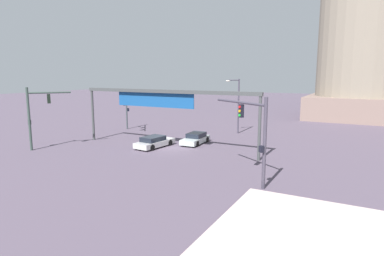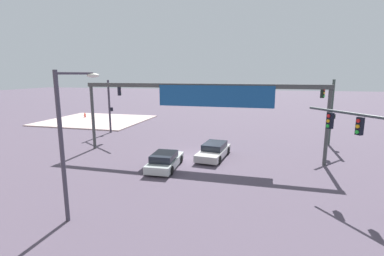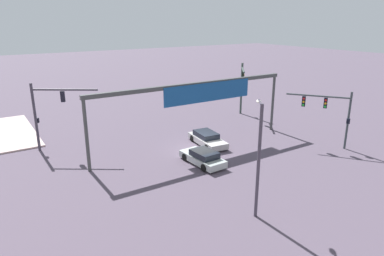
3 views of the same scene
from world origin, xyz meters
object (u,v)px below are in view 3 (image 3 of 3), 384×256
Objects in this scene: sedan_car_waiting_far at (207,139)px; traffic_signal_cross_street at (242,83)px; sedan_car_approaching at (203,157)px; traffic_signal_opposite_side at (47,107)px; traffic_signal_near_corner at (330,109)px; streetlamp_curved_arm at (259,152)px.

traffic_signal_cross_street is at bearing 129.57° from sedan_car_waiting_far.
sedan_car_approaching and sedan_car_waiting_far have the same top height.
traffic_signal_opposite_side is 1.41× the size of sedan_car_approaching.
sedan_car_approaching is at bearing 40.52° from traffic_signal_near_corner.
streetlamp_curved_arm reaches higher than sedan_car_waiting_far.
traffic_signal_near_corner is at bearing -31.82° from streetlamp_curved_arm.
sedan_car_approaching is at bearing -33.58° from sedan_car_waiting_far.
sedan_car_approaching is at bearing -13.42° from traffic_signal_cross_street.
traffic_signal_opposite_side is at bearing 61.12° from streetlamp_curved_arm.
traffic_signal_opposite_side is 0.88× the size of streetlamp_curved_arm.
traffic_signal_cross_street is at bearing -39.04° from traffic_signal_near_corner.
traffic_signal_cross_street is at bearing -1.05° from streetlamp_curved_arm.
sedan_car_waiting_far is at bearing 18.24° from traffic_signal_near_corner.
traffic_signal_opposite_side is (22.01, -13.07, 0.43)m from traffic_signal_near_corner.
traffic_signal_opposite_side is at bearing -51.70° from traffic_signal_cross_street.
traffic_signal_near_corner is 0.76× the size of streetlamp_curved_arm.
traffic_signal_cross_street reaches higher than sedan_car_waiting_far.
streetlamp_curved_arm is 13.29m from sedan_car_waiting_far.
streetlamp_curved_arm reaches higher than traffic_signal_cross_street.
sedan_car_approaching is 0.90× the size of sedan_car_waiting_far.
traffic_signal_near_corner is at bearing 3.43° from traffic_signal_opposite_side.
traffic_signal_opposite_side reaches higher than traffic_signal_near_corner.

